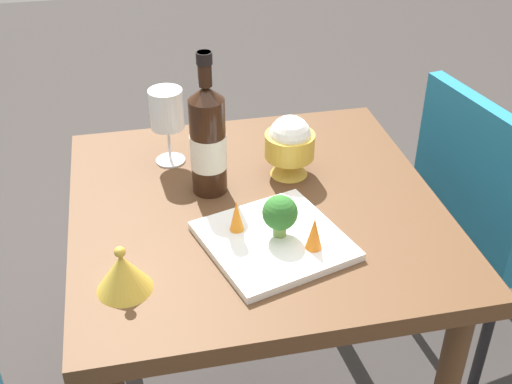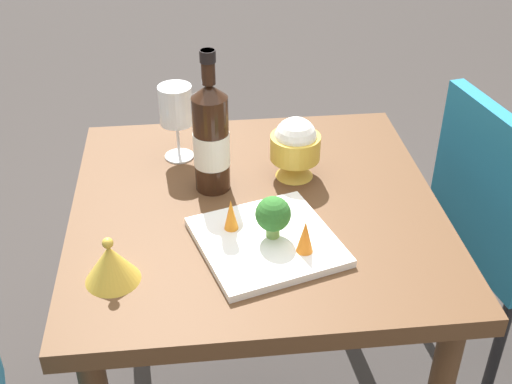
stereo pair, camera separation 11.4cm
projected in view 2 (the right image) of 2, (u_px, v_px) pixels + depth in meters
dining_table at (256, 244)px, 1.44m from camera, size 0.77×0.77×0.75m
chair_by_wall at (503, 221)px, 1.70m from camera, size 0.47×0.47×0.85m
wine_bottle at (211, 138)px, 1.37m from camera, size 0.08×0.08×0.31m
wine_glass at (176, 107)px, 1.47m from camera, size 0.08×0.08×0.18m
rice_bowl at (295, 147)px, 1.44m from camera, size 0.11×0.11×0.14m
rice_bowl_lid at (111, 263)px, 1.16m from camera, size 0.10×0.10×0.09m
serving_plate at (267, 242)px, 1.26m from camera, size 0.31×0.31×0.02m
broccoli_floret at (273, 215)px, 1.24m from camera, size 0.07×0.07×0.09m
carrot_garnish_left at (231, 214)px, 1.27m from camera, size 0.03×0.03×0.07m
carrot_garnish_right at (305, 236)px, 1.21m from camera, size 0.03×0.03×0.07m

